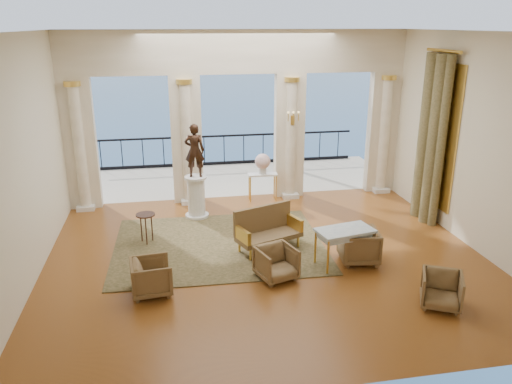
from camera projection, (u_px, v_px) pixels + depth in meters
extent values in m
plane|color=#542F12|center=(267.00, 258.00, 10.40)|extent=(9.00, 9.00, 0.00)
plane|color=#F1E8CA|center=(334.00, 235.00, 5.95)|extent=(9.00, 0.00, 9.00)
plane|color=#F1E8CA|center=(21.00, 164.00, 8.92)|extent=(0.00, 8.00, 8.00)
plane|color=#F1E8CA|center=(478.00, 144.00, 10.44)|extent=(0.00, 8.00, 8.00)
plane|color=white|center=(268.00, 31.00, 8.95)|extent=(9.00, 9.00, 0.00)
cube|color=beige|center=(238.00, 52.00, 12.72)|extent=(9.00, 0.30, 1.10)
cube|color=beige|center=(80.00, 144.00, 12.75)|extent=(0.80, 0.30, 3.40)
cylinder|color=beige|center=(80.00, 150.00, 12.61)|extent=(0.28, 0.28, 3.20)
cylinder|color=gold|center=(72.00, 84.00, 12.08)|extent=(0.40, 0.40, 0.12)
cube|color=silver|center=(86.00, 207.00, 13.11)|extent=(0.45, 0.45, 0.12)
cube|color=beige|center=(187.00, 140.00, 13.21)|extent=(0.80, 0.30, 3.40)
cylinder|color=beige|center=(187.00, 145.00, 13.07)|extent=(0.28, 0.28, 3.20)
cylinder|color=gold|center=(184.00, 81.00, 12.54)|extent=(0.40, 0.40, 0.12)
cube|color=silver|center=(190.00, 201.00, 13.57)|extent=(0.45, 0.45, 0.12)
cube|color=beige|center=(289.00, 136.00, 13.68)|extent=(0.80, 0.30, 3.40)
cylinder|color=beige|center=(291.00, 141.00, 13.54)|extent=(0.28, 0.28, 3.20)
cylinder|color=gold|center=(292.00, 79.00, 13.01)|extent=(0.40, 0.40, 0.12)
cube|color=silver|center=(290.00, 195.00, 14.04)|extent=(0.45, 0.45, 0.12)
cube|color=beige|center=(382.00, 133.00, 14.13)|extent=(0.80, 0.30, 3.40)
cylinder|color=beige|center=(384.00, 137.00, 14.00)|extent=(0.28, 0.28, 3.20)
cylinder|color=gold|center=(389.00, 77.00, 13.47)|extent=(0.40, 0.40, 0.12)
cube|color=silver|center=(380.00, 189.00, 14.49)|extent=(0.45, 0.45, 0.12)
cube|color=beige|center=(230.00, 179.00, 15.82)|extent=(10.00, 3.60, 0.10)
cube|color=black|center=(224.00, 136.00, 16.97)|extent=(9.00, 0.06, 0.06)
cube|color=black|center=(224.00, 163.00, 17.28)|extent=(9.00, 0.06, 0.10)
cylinder|color=black|center=(224.00, 150.00, 17.14)|extent=(0.03, 0.03, 1.00)
cylinder|color=black|center=(101.00, 155.00, 16.44)|extent=(0.03, 0.03, 1.00)
cylinder|color=black|center=(338.00, 145.00, 17.83)|extent=(0.03, 0.03, 1.00)
cylinder|color=#4C3823|center=(287.00, 105.00, 16.21)|extent=(0.20, 0.20, 4.20)
plane|color=#1E547C|center=(180.00, 105.00, 68.24)|extent=(160.00, 160.00, 0.00)
cylinder|color=#4E4C2A|center=(441.00, 144.00, 11.46)|extent=(0.26, 0.26, 4.00)
cylinder|color=#4E4C2A|center=(430.00, 140.00, 11.87)|extent=(0.32, 0.32, 4.00)
cylinder|color=#4E4C2A|center=(422.00, 136.00, 12.30)|extent=(0.26, 0.26, 4.00)
cylinder|color=gold|center=(444.00, 51.00, 11.23)|extent=(0.08, 1.40, 0.08)
cube|color=gold|center=(438.00, 136.00, 11.88)|extent=(0.04, 1.60, 3.40)
cube|color=gold|center=(293.00, 120.00, 13.22)|extent=(0.10, 0.04, 0.25)
cylinder|color=gold|center=(288.00, 117.00, 13.09)|extent=(0.02, 0.02, 0.22)
cylinder|color=gold|center=(293.00, 117.00, 13.11)|extent=(0.02, 0.02, 0.22)
cylinder|color=gold|center=(299.00, 117.00, 13.14)|extent=(0.02, 0.02, 0.22)
cube|color=#2D3116|center=(219.00, 245.00, 10.99)|extent=(4.64, 3.66, 0.02)
imported|color=#4F371E|center=(276.00, 262.00, 9.46)|extent=(0.84, 0.82, 0.70)
imported|color=#4F371E|center=(442.00, 288.00, 8.53)|extent=(0.87, 0.85, 0.68)
imported|color=#4F371E|center=(359.00, 244.00, 10.13)|extent=(0.80, 0.84, 0.77)
imported|color=#4F371E|center=(151.00, 275.00, 8.94)|extent=(0.72, 0.76, 0.71)
cube|color=#4F371E|center=(269.00, 237.00, 10.66)|extent=(1.52, 1.04, 0.10)
cube|color=#4F371E|center=(262.00, 218.00, 10.77)|extent=(1.34, 0.58, 0.57)
cube|color=gold|center=(243.00, 235.00, 10.28)|extent=(0.28, 0.56, 0.27)
cube|color=gold|center=(294.00, 222.00, 10.93)|extent=(0.28, 0.56, 0.27)
cylinder|color=gold|center=(250.00, 255.00, 10.24)|extent=(0.05, 0.05, 0.26)
cylinder|color=gold|center=(298.00, 242.00, 10.83)|extent=(0.05, 0.05, 0.26)
cylinder|color=gold|center=(239.00, 247.00, 10.61)|extent=(0.05, 0.05, 0.26)
cylinder|color=gold|center=(286.00, 235.00, 11.20)|extent=(0.05, 0.05, 0.26)
cube|color=#A2B9C9|center=(345.00, 231.00, 9.88)|extent=(1.22, 0.82, 0.05)
cylinder|color=gold|center=(328.00, 258.00, 9.60)|extent=(0.04, 0.04, 0.72)
cylinder|color=gold|center=(373.00, 249.00, 9.96)|extent=(0.04, 0.04, 0.72)
cylinder|color=gold|center=(315.00, 247.00, 10.05)|extent=(0.04, 0.04, 0.72)
cylinder|color=gold|center=(358.00, 239.00, 10.41)|extent=(0.04, 0.04, 0.72)
cylinder|color=silver|center=(197.00, 215.00, 12.58)|extent=(0.59, 0.59, 0.08)
cylinder|color=silver|center=(196.00, 197.00, 12.42)|extent=(0.43, 0.43, 0.94)
cylinder|color=silver|center=(196.00, 177.00, 12.25)|extent=(0.55, 0.55, 0.06)
imported|color=#2F1E15|center=(195.00, 150.00, 12.04)|extent=(0.52, 0.38, 1.31)
cube|color=silver|center=(263.00, 174.00, 13.57)|extent=(0.81, 0.34, 0.04)
cylinder|color=gold|center=(250.00, 189.00, 13.55)|extent=(0.04, 0.04, 0.71)
cylinder|color=gold|center=(276.00, 188.00, 13.64)|extent=(0.04, 0.04, 0.71)
cylinder|color=gold|center=(249.00, 187.00, 13.75)|extent=(0.04, 0.04, 0.71)
cylinder|color=gold|center=(275.00, 186.00, 13.84)|extent=(0.04, 0.04, 0.71)
cylinder|color=silver|center=(263.00, 169.00, 13.52)|extent=(0.21, 0.21, 0.26)
sphere|color=#D09098|center=(263.00, 161.00, 13.46)|extent=(0.42, 0.42, 0.42)
cylinder|color=black|center=(145.00, 215.00, 10.90)|extent=(0.42, 0.42, 0.03)
cylinder|color=black|center=(152.00, 228.00, 11.09)|extent=(0.03, 0.03, 0.65)
cylinder|color=black|center=(141.00, 228.00, 11.06)|extent=(0.03, 0.03, 0.65)
cylinder|color=black|center=(146.00, 231.00, 10.89)|extent=(0.03, 0.03, 0.65)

